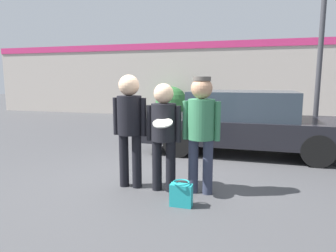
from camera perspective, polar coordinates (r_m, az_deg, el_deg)
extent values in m
plane|color=#3F3F42|center=(5.17, -1.83, -10.43)|extent=(56.00, 56.00, 0.00)
cube|color=#B2A89E|center=(13.89, 9.95, 8.66)|extent=(24.00, 0.18, 3.41)
cube|color=#CC2D6B|center=(13.87, 10.07, 15.09)|extent=(24.00, 0.04, 0.30)
cylinder|color=black|center=(4.88, -8.38, -6.46)|extent=(0.15, 0.15, 0.85)
cylinder|color=black|center=(4.79, -5.96, -6.69)|extent=(0.15, 0.15, 0.85)
cylinder|color=black|center=(4.69, -7.35, 2.04)|extent=(0.38, 0.38, 0.60)
cylinder|color=black|center=(4.79, -9.88, 1.87)|extent=(0.09, 0.09, 0.59)
cylinder|color=black|center=(4.61, -4.71, 1.70)|extent=(0.09, 0.09, 0.59)
sphere|color=#DBB28E|center=(4.66, -7.46, 7.69)|extent=(0.32, 0.32, 0.32)
cylinder|color=black|center=(4.67, -2.11, -7.44)|extent=(0.15, 0.15, 0.79)
cylinder|color=black|center=(4.61, 0.51, -7.66)|extent=(0.15, 0.15, 0.79)
cylinder|color=black|center=(4.50, -0.83, 0.74)|extent=(0.38, 0.38, 0.56)
cylinder|color=black|center=(4.57, -3.55, 0.58)|extent=(0.09, 0.09, 0.54)
cylinder|color=black|center=(4.44, 1.98, 0.35)|extent=(0.09, 0.09, 0.54)
sphere|color=#DBB28E|center=(4.46, -0.84, 6.20)|extent=(0.30, 0.30, 0.30)
cylinder|color=silver|center=(4.22, -1.01, 0.58)|extent=(0.28, 0.28, 0.11)
cylinder|color=#2D3347|center=(4.58, 4.83, -7.54)|extent=(0.15, 0.15, 0.83)
cylinder|color=#2D3347|center=(4.54, 7.58, -7.72)|extent=(0.15, 0.15, 0.83)
cylinder|color=#33724C|center=(4.41, 6.35, 1.28)|extent=(0.39, 0.39, 0.59)
cylinder|color=#33724C|center=(4.46, 3.35, 1.12)|extent=(0.09, 0.09, 0.57)
cylinder|color=#33724C|center=(4.38, 9.40, 0.88)|extent=(0.09, 0.09, 0.57)
sphere|color=tan|center=(4.38, 6.45, 7.15)|extent=(0.31, 0.31, 0.31)
cylinder|color=#4C4742|center=(4.37, 6.49, 8.94)|extent=(0.26, 0.26, 0.06)
cube|color=black|center=(7.26, 14.49, -0.63)|extent=(4.56, 1.90, 0.54)
cube|color=#28333D|center=(7.19, 13.94, 3.98)|extent=(2.37, 1.63, 0.62)
cylinder|color=black|center=(8.23, 24.49, -1.64)|extent=(0.65, 0.22, 0.65)
cylinder|color=black|center=(6.58, 26.59, -4.23)|extent=(0.65, 0.22, 0.65)
cylinder|color=black|center=(8.29, 4.81, -0.80)|extent=(0.65, 0.22, 0.65)
cylinder|color=black|center=(6.66, 1.93, -3.15)|extent=(0.65, 0.22, 0.65)
cylinder|color=#38383D|center=(8.29, 27.43, 18.13)|extent=(0.12, 0.12, 6.37)
sphere|color=#2D6B33|center=(13.43, 0.64, 4.53)|extent=(1.41, 1.41, 1.41)
cube|color=teal|center=(4.16, 2.52, -13.04)|extent=(0.30, 0.14, 0.31)
torus|color=teal|center=(4.10, 2.54, -10.65)|extent=(0.23, 0.23, 0.02)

